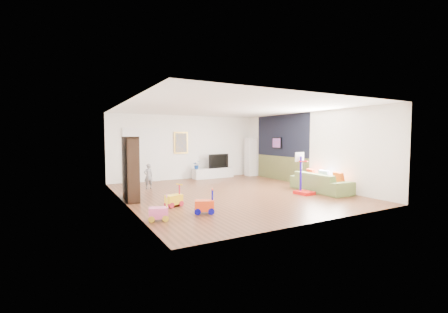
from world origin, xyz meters
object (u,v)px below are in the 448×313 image
basketball_hoop (304,173)px  media_console (213,173)px  sofa (320,182)px  bookshelf (130,168)px

basketball_hoop → media_console: bearing=93.6°
media_console → basketball_hoop: bearing=-82.5°
media_console → basketball_hoop: 4.83m
sofa → basketball_hoop: bearing=99.9°
media_console → sofa: sofa is taller
sofa → basketball_hoop: (-0.80, -0.10, 0.35)m
media_console → sofa: bearing=-73.1°
bookshelf → basketball_hoop: 5.25m
bookshelf → sofa: bearing=-12.7°
media_console → bookshelf: bearing=-146.5°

